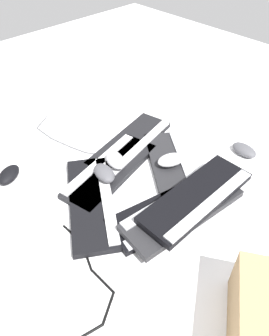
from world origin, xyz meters
The scene contains 15 objects.
ground_plane centered at (0.00, 0.00, 0.00)m, with size 3.20×3.20×0.00m, color white.
keyboard_0 centered at (0.19, 0.04, 0.01)m, with size 0.37×0.45×0.03m.
keyboard_1 centered at (0.02, 0.26, 0.01)m, with size 0.46×0.24×0.03m.
keyboard_2 centered at (-0.15, 0.12, 0.01)m, with size 0.38×0.44×0.03m.
keyboard_3 centered at (-0.14, -0.11, 0.01)m, with size 0.46×0.24×0.03m.
keyboard_4 centered at (0.03, -0.04, 0.01)m, with size 0.46×0.24×0.03m.
keyboard_5 centered at (0.01, 0.30, 0.04)m, with size 0.45×0.20×0.03m.
keyboard_6 centered at (-0.05, 0.32, 0.07)m, with size 0.44×0.15×0.03m.
mouse_0 centered at (0.01, -0.04, 0.05)m, with size 0.11×0.07×0.04m, color #B7B7BC.
mouse_1 centered at (-0.45, 0.26, 0.02)m, with size 0.11×0.07×0.04m, color #4C4C51.
mouse_2 centered at (0.09, -0.01, 0.05)m, with size 0.11×0.07×0.04m, color #4C4C51.
mouse_3 centered at (0.34, -0.28, 0.02)m, with size 0.11×0.07×0.04m, color black.
mouse_4 centered at (-0.15, 0.11, 0.05)m, with size 0.11×0.07×0.04m, color silver.
cable_0 centered at (0.47, 0.32, 0.00)m, with size 0.43×0.43×0.01m.
cable_1 centered at (-0.02, -0.28, 0.00)m, with size 0.35×0.46×0.01m.
Camera 1 is at (0.62, 0.71, 0.88)m, focal length 35.00 mm.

